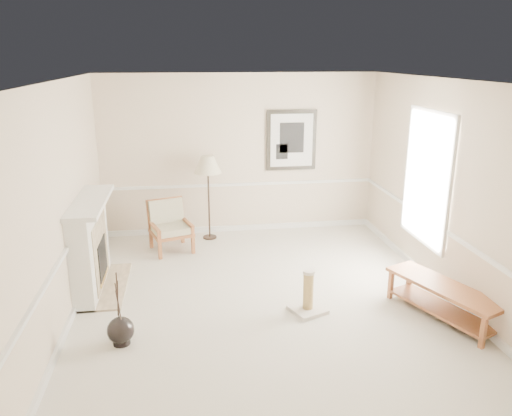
{
  "coord_description": "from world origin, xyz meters",
  "views": [
    {
      "loc": [
        -0.99,
        -6.16,
        3.19
      ],
      "look_at": [
        0.0,
        0.7,
        1.06
      ],
      "focal_mm": 35.0,
      "sensor_mm": 36.0,
      "label": 1
    }
  ],
  "objects_px": {
    "floor_vase": "(121,331)",
    "floor_lamp": "(208,167)",
    "armchair": "(169,223)",
    "scratching_post": "(308,299)",
    "bench": "(443,296)"
  },
  "relations": [
    {
      "from": "floor_vase",
      "to": "floor_lamp",
      "type": "xyz_separation_m",
      "value": [
        1.2,
        3.35,
        1.15
      ]
    },
    {
      "from": "armchair",
      "to": "scratching_post",
      "type": "bearing_deg",
      "value": -71.84
    },
    {
      "from": "floor_vase",
      "to": "floor_lamp",
      "type": "bearing_deg",
      "value": 70.29
    },
    {
      "from": "bench",
      "to": "floor_vase",
      "type": "bearing_deg",
      "value": -179.25
    },
    {
      "from": "bench",
      "to": "scratching_post",
      "type": "bearing_deg",
      "value": 166.94
    },
    {
      "from": "floor_lamp",
      "to": "floor_vase",
      "type": "bearing_deg",
      "value": -109.71
    },
    {
      "from": "armchair",
      "to": "scratching_post",
      "type": "distance_m",
      "value": 3.09
    },
    {
      "from": "armchair",
      "to": "floor_lamp",
      "type": "relative_size",
      "value": 0.56
    },
    {
      "from": "floor_lamp",
      "to": "bench",
      "type": "xyz_separation_m",
      "value": [
        2.75,
        -3.3,
        -1.02
      ]
    },
    {
      "from": "armchair",
      "to": "bench",
      "type": "relative_size",
      "value": 0.53
    },
    {
      "from": "armchair",
      "to": "bench",
      "type": "height_order",
      "value": "armchair"
    },
    {
      "from": "floor_vase",
      "to": "scratching_post",
      "type": "relative_size",
      "value": 1.57
    },
    {
      "from": "armchair",
      "to": "scratching_post",
      "type": "height_order",
      "value": "armchair"
    },
    {
      "from": "floor_vase",
      "to": "scratching_post",
      "type": "bearing_deg",
      "value": 10.64
    },
    {
      "from": "bench",
      "to": "scratching_post",
      "type": "xyz_separation_m",
      "value": [
        -1.64,
        0.38,
        -0.11
      ]
    }
  ]
}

